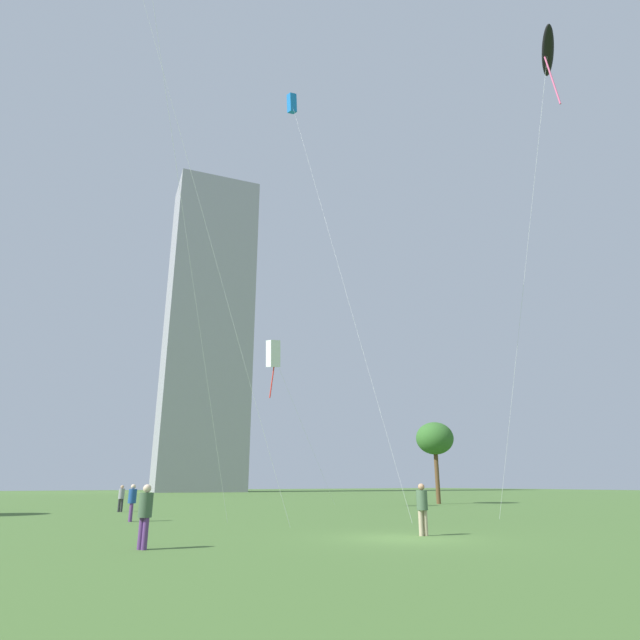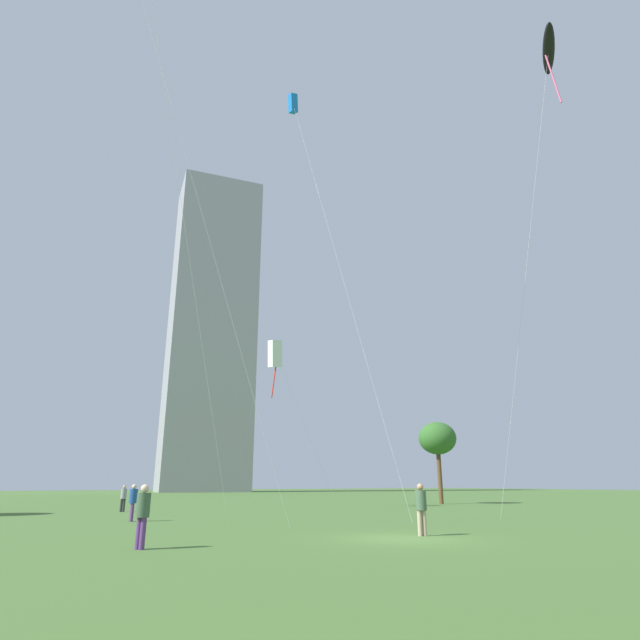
% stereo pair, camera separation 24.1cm
% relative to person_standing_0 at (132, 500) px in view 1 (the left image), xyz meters
% --- Properties ---
extents(ground, '(280.00, 280.00, 0.00)m').
position_rel_person_standing_0_xyz_m(ground, '(6.06, -13.94, -1.05)').
color(ground, '#476B30').
extents(person_standing_0, '(0.40, 0.40, 1.81)m').
position_rel_person_standing_0_xyz_m(person_standing_0, '(0.00, 0.00, 0.00)').
color(person_standing_0, '#593372').
rests_on(person_standing_0, ground).
extents(person_standing_1, '(0.41, 0.41, 1.84)m').
position_rel_person_standing_0_xyz_m(person_standing_1, '(-2.63, -12.23, 0.02)').
color(person_standing_1, '#593372').
rests_on(person_standing_1, ground).
extents(person_standing_2, '(0.41, 0.41, 1.86)m').
position_rel_person_standing_0_xyz_m(person_standing_2, '(7.31, -13.58, 0.02)').
color(person_standing_2, tan).
rests_on(person_standing_2, ground).
extents(person_standing_3, '(0.38, 0.38, 1.73)m').
position_rel_person_standing_0_xyz_m(person_standing_3, '(1.74, 9.92, -0.05)').
color(person_standing_3, '#2D2D33').
rests_on(person_standing_3, ground).
extents(kite_flying_1, '(3.36, 7.35, 28.25)m').
position_rel_person_standing_0_xyz_m(kite_flying_1, '(18.85, -14.69, 26.41)').
color(kite_flying_1, silver).
rests_on(kite_flying_1, ground).
extents(kite_flying_2, '(9.70, 5.22, 13.24)m').
position_rel_person_standing_0_xyz_m(kite_flying_2, '(12.26, 8.39, 10.95)').
color(kite_flying_2, silver).
rests_on(kite_flying_2, ground).
extents(kite_flying_3, '(1.80, 10.97, 32.18)m').
position_rel_person_standing_0_xyz_m(kite_flying_3, '(10.05, 2.01, 30.16)').
color(kite_flying_3, silver).
rests_on(kite_flying_3, ground).
extents(park_tree_1, '(3.57, 3.57, 7.53)m').
position_rel_person_standing_0_xyz_m(park_tree_1, '(30.13, 8.57, 4.88)').
color(park_tree_1, brown).
rests_on(park_tree_1, ground).
extents(distant_highrise_0, '(21.34, 17.83, 73.70)m').
position_rel_person_standing_0_xyz_m(distant_highrise_0, '(34.92, 85.84, 35.80)').
color(distant_highrise_0, '#939399').
rests_on(distant_highrise_0, ground).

